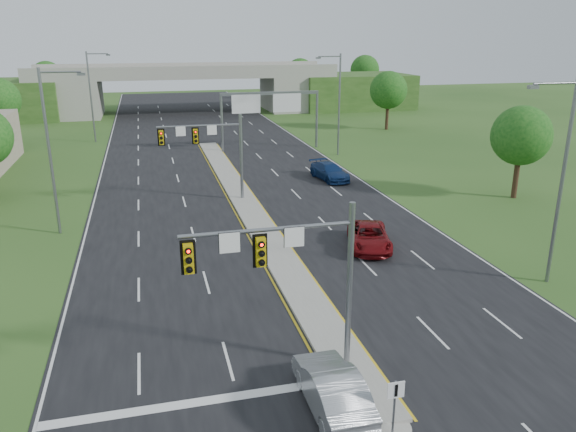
{
  "coord_description": "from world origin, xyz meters",
  "views": [
    {
      "loc": [
        -7.3,
        -18.87,
        13.0
      ],
      "look_at": [
        0.29,
        10.89,
        3.0
      ],
      "focal_mm": 35.0,
      "sensor_mm": 36.0,
      "label": 1
    }
  ],
  "objects_px": {
    "sign_gantry": "(269,105)",
    "signal_mast_near": "(294,265)",
    "car_silver": "(332,389)",
    "overpass": "(187,92)",
    "signal_mast_far": "(213,144)",
    "car_far_a": "(369,237)",
    "keep_right_sign": "(395,400)",
    "car_far_b": "(330,171)"
  },
  "relations": [
    {
      "from": "keep_right_sign",
      "to": "car_far_a",
      "type": "xyz_separation_m",
      "value": [
        5.95,
        16.75,
        -0.76
      ]
    },
    {
      "from": "signal_mast_far",
      "to": "car_far_a",
      "type": "distance_m",
      "value": 15.64
    },
    {
      "from": "sign_gantry",
      "to": "car_far_a",
      "type": "relative_size",
      "value": 2.19
    },
    {
      "from": "overpass",
      "to": "signal_mast_far",
      "type": "bearing_deg",
      "value": -92.35
    },
    {
      "from": "sign_gantry",
      "to": "overpass",
      "type": "bearing_deg",
      "value": 100.79
    },
    {
      "from": "signal_mast_near",
      "to": "sign_gantry",
      "type": "xyz_separation_m",
      "value": [
        8.95,
        44.99,
        0.51
      ]
    },
    {
      "from": "signal_mast_far",
      "to": "sign_gantry",
      "type": "distance_m",
      "value": 21.91
    },
    {
      "from": "keep_right_sign",
      "to": "overpass",
      "type": "xyz_separation_m",
      "value": [
        0.0,
        84.53,
        2.04
      ]
    },
    {
      "from": "signal_mast_near",
      "to": "car_far_a",
      "type": "distance_m",
      "value": 15.31
    },
    {
      "from": "overpass",
      "to": "car_silver",
      "type": "distance_m",
      "value": 82.61
    },
    {
      "from": "sign_gantry",
      "to": "overpass",
      "type": "xyz_separation_m",
      "value": [
        -6.68,
        35.08,
        -1.69
      ]
    },
    {
      "from": "keep_right_sign",
      "to": "car_silver",
      "type": "height_order",
      "value": "keep_right_sign"
    },
    {
      "from": "sign_gantry",
      "to": "car_far_a",
      "type": "height_order",
      "value": "sign_gantry"
    },
    {
      "from": "signal_mast_near",
      "to": "car_far_b",
      "type": "relative_size",
      "value": 1.33
    },
    {
      "from": "sign_gantry",
      "to": "signal_mast_far",
      "type": "bearing_deg",
      "value": -114.11
    },
    {
      "from": "signal_mast_far",
      "to": "car_far_b",
      "type": "relative_size",
      "value": 1.33
    },
    {
      "from": "signal_mast_far",
      "to": "car_silver",
      "type": "height_order",
      "value": "signal_mast_far"
    },
    {
      "from": "keep_right_sign",
      "to": "car_far_a",
      "type": "height_order",
      "value": "keep_right_sign"
    },
    {
      "from": "signal_mast_far",
      "to": "car_silver",
      "type": "relative_size",
      "value": 1.39
    },
    {
      "from": "signal_mast_far",
      "to": "overpass",
      "type": "height_order",
      "value": "overpass"
    },
    {
      "from": "car_silver",
      "to": "signal_mast_near",
      "type": "bearing_deg",
      "value": -73.09
    },
    {
      "from": "signal_mast_near",
      "to": "keep_right_sign",
      "type": "bearing_deg",
      "value": -63.06
    },
    {
      "from": "sign_gantry",
      "to": "car_far_b",
      "type": "bearing_deg",
      "value": -81.33
    },
    {
      "from": "car_far_a",
      "to": "car_far_b",
      "type": "relative_size",
      "value": 1.0
    },
    {
      "from": "overpass",
      "to": "car_far_a",
      "type": "distance_m",
      "value": 68.09
    },
    {
      "from": "signal_mast_near",
      "to": "keep_right_sign",
      "type": "height_order",
      "value": "signal_mast_near"
    },
    {
      "from": "signal_mast_near",
      "to": "overpass",
      "type": "distance_m",
      "value": 80.11
    },
    {
      "from": "keep_right_sign",
      "to": "car_far_b",
      "type": "relative_size",
      "value": 0.42
    },
    {
      "from": "signal_mast_far",
      "to": "overpass",
      "type": "relative_size",
      "value": 0.09
    },
    {
      "from": "signal_mast_far",
      "to": "sign_gantry",
      "type": "relative_size",
      "value": 0.6
    },
    {
      "from": "signal_mast_far",
      "to": "car_far_a",
      "type": "bearing_deg",
      "value": -57.1
    },
    {
      "from": "car_silver",
      "to": "car_far_b",
      "type": "relative_size",
      "value": 0.95
    },
    {
      "from": "signal_mast_near",
      "to": "car_silver",
      "type": "distance_m",
      "value": 4.67
    },
    {
      "from": "sign_gantry",
      "to": "car_far_b",
      "type": "height_order",
      "value": "sign_gantry"
    },
    {
      "from": "car_far_a",
      "to": "sign_gantry",
      "type": "bearing_deg",
      "value": 104.08
    },
    {
      "from": "keep_right_sign",
      "to": "car_far_b",
      "type": "bearing_deg",
      "value": 75.15
    },
    {
      "from": "sign_gantry",
      "to": "signal_mast_near",
      "type": "bearing_deg",
      "value": -101.25
    },
    {
      "from": "signal_mast_far",
      "to": "signal_mast_near",
      "type": "bearing_deg",
      "value": -90.0
    },
    {
      "from": "signal_mast_far",
      "to": "car_far_a",
      "type": "height_order",
      "value": "signal_mast_far"
    },
    {
      "from": "signal_mast_far",
      "to": "car_far_b",
      "type": "height_order",
      "value": "signal_mast_far"
    },
    {
      "from": "car_far_a",
      "to": "signal_mast_far",
      "type": "bearing_deg",
      "value": 138.26
    },
    {
      "from": "signal_mast_far",
      "to": "car_far_a",
      "type": "relative_size",
      "value": 1.32
    }
  ]
}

